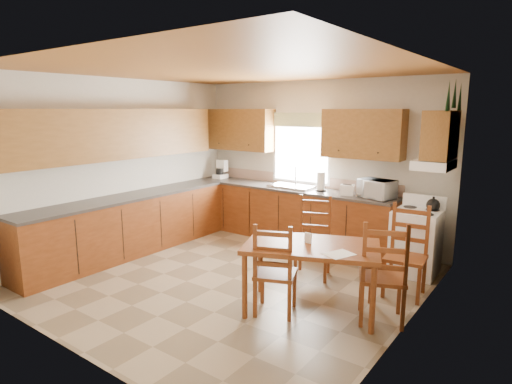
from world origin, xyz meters
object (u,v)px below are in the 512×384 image
Objects in this scene: chair_near_right at (383,271)px; chair_far_right at (406,252)px; microwave at (377,189)px; chair_far_left at (313,238)px; dining_table at (311,278)px; stove at (416,243)px; chair_near_left at (276,268)px.

chair_near_right is 0.78m from chair_far_right.
chair_far_left is (-0.37, -1.25, -0.52)m from microwave.
dining_table is 1.26m from chair_far_right.
chair_far_right reaches higher than dining_table.
dining_table is 1.34× the size of chair_far_left.
stove is at bearing -9.61° from microwave.
chair_near_right reaches higher than chair_far_right.
chair_near_right reaches higher than chair_near_left.
stove is 0.82m from chair_far_right.
chair_near_right is 1.02× the size of chair_far_right.
stove is 1.43m from chair_far_left.
chair_far_right is (0.72, 1.02, 0.16)m from dining_table.
stove is 1.85× the size of microwave.
microwave is (-0.70, 0.31, 0.63)m from stove.
chair_near_left is at bearing -102.29° from chair_far_left.
chair_far_right is at bearing -14.58° from chair_far_left.
microwave is 1.48m from chair_far_right.
chair_near_left is (-0.20, -2.40, -0.54)m from microwave.
microwave reaches higher than chair_near_right.
chair_near_left is at bearing 2.59° from chair_near_right.
dining_table is at bearing -83.08° from chair_far_left.
microwave reaches higher than stove.
chair_far_left is (-0.47, 0.90, 0.15)m from dining_table.
chair_far_left is 1.19m from chair_far_right.
chair_near_right is (1.01, 0.50, 0.04)m from chair_near_left.
dining_table is 1.30× the size of chair_near_right.
chair_near_left is at bearing -160.92° from dining_table.
chair_far_left is at bearing 179.96° from chair_far_right.
chair_near_right is at bearing -3.21° from dining_table.
microwave reaches higher than chair_far_left.
chair_far_left is at bearing -140.64° from stove.
chair_far_right is (1.19, 0.13, 0.01)m from chair_far_left.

